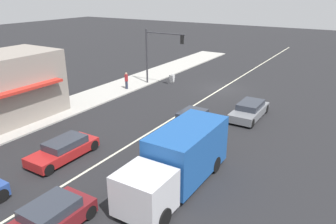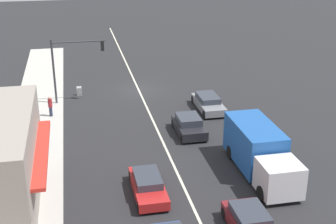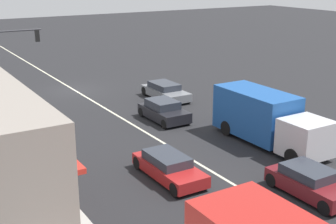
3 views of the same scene
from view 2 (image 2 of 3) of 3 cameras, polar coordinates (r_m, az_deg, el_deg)
name	(u,v)px [view 2 (image 2 of 3)]	position (r m, az deg, el deg)	size (l,w,h in m)	color
ground_plane	(183,185)	(28.27, 1.83, -8.91)	(160.00, 160.00, 0.00)	#232326
sidewalk_right	(26,206)	(27.38, -16.90, -10.90)	(4.00, 73.00, 0.12)	#B2AFA8
lane_marking_center	(139,90)	(44.44, -3.60, 2.71)	(0.16, 60.00, 0.01)	beige
traffic_signal_main	(70,60)	(40.68, -11.85, 6.24)	(4.59, 0.34, 5.60)	#333338
pedestrian	(50,106)	(38.70, -14.16, 0.73)	(0.34, 0.34, 1.67)	#282D42
warning_aframe_sign	(79,91)	(43.39, -10.77, 2.48)	(0.45, 0.53, 0.84)	silver
delivery_truck	(259,151)	(29.53, 11.09, -4.70)	(2.44, 7.50, 2.87)	silver
suv_grey	(208,103)	(39.45, 4.94, 1.12)	(1.87, 4.56, 1.23)	slate
sedan_maroon	(251,223)	(24.31, 10.03, -13.16)	(1.89, 3.89, 1.26)	maroon
hatchback_red	(148,185)	(27.14, -2.46, -8.91)	(1.74, 4.33, 1.17)	#AD1E1E
sedan_dark	(189,126)	(34.76, 2.57, -1.66)	(1.92, 3.83, 1.33)	black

